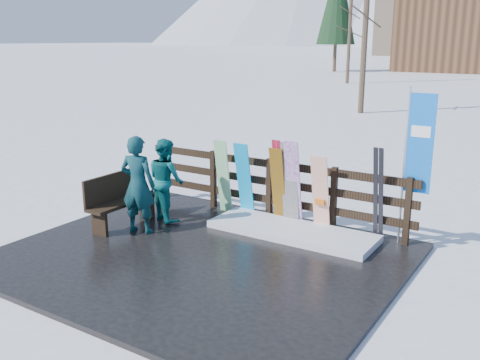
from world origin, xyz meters
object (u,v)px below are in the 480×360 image
Objects in this scene: bench at (120,198)px; snowboard_1 at (223,176)px; snowboard_4 at (290,185)px; snowboard_5 at (320,194)px; snowboard_3 at (293,184)px; snowboard_0 at (244,180)px; person_front at (138,185)px; person_back at (166,180)px; snowboard_2 at (278,186)px; rental_flag at (416,150)px.

snowboard_1 is (1.17, 1.61, 0.21)m from bench.
snowboard_4 is 1.11× the size of snowboard_5.
snowboard_3 reaches higher than snowboard_5.
person_front is (-1.10, -1.71, 0.14)m from snowboard_0.
snowboard_3 reaches higher than bench.
snowboard_0 is at bearing 180.00° from snowboard_3.
snowboard_5 is (3.22, 1.61, 0.18)m from bench.
person_back is (-0.05, 0.80, -0.09)m from person_front.
snowboard_4 is 2.68m from person_front.
person_back is (-2.71, -0.91, 0.08)m from snowboard_5.
person_back is (0.50, 0.69, 0.26)m from bench.
snowboard_3 is (0.30, 0.00, 0.08)m from snowboard_2.
snowboard_1 is 0.94× the size of snowboard_4.
bench is at bearing 77.04° from person_back.
rental_flag is (3.55, 0.27, 0.88)m from snowboard_1.
snowboard_2 is (2.38, 1.61, 0.20)m from bench.
snowboard_3 reaches higher than snowboard_4.
snowboard_3 is (2.69, 1.61, 0.28)m from bench.
snowboard_1 is at bearing 180.00° from snowboard_2.
snowboard_1 is at bearing 180.00° from snowboard_5.
rental_flag is at bearing 4.35° from snowboard_1.
rental_flag reaches higher than snowboard_2.
snowboard_5 is 3.17m from person_front.
snowboard_2 is 0.56× the size of rental_flag.
rental_flag is (2.33, 0.27, 0.89)m from snowboard_2.
bench is 0.96× the size of snowboard_4.
snowboard_1 is 0.91× the size of snowboard_3.
snowboard_1 is 0.85× the size of person_front.
snowboard_1 is at bearing -102.88° from person_back.
snowboard_2 is 0.90× the size of snowboard_3.
snowboard_4 is at bearing 180.00° from snowboard_5.
snowboard_3 is (1.52, 0.00, 0.07)m from snowboard_1.
snowboard_0 is at bearing 0.00° from snowboard_1.
rental_flag is at bearing 6.60° from snowboard_2.
rental_flag reaches higher than snowboard_1.
bench is 0.87× the size of person_front.
snowboard_5 is at bearing 26.51° from bench.
snowboard_5 is at bearing -161.71° from person_front.
snowboard_4 reaches higher than snowboard_2.
snowboard_3 is at bearing 0.00° from snowboard_4.
person_back is at bearing -154.06° from snowboard_2.
snowboard_5 is at bearing 0.00° from snowboard_2.
snowboard_0 is 0.94× the size of snowboard_4.
bench is 1.02× the size of snowboard_1.
snowboard_1 is 1.45m from snowboard_4.
rental_flag reaches higher than snowboard_0.
snowboard_4 reaches higher than snowboard_5.
snowboard_0 is 0.85× the size of person_front.
snowboard_1 reaches higher than snowboard_2.
snowboard_4 reaches higher than bench.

